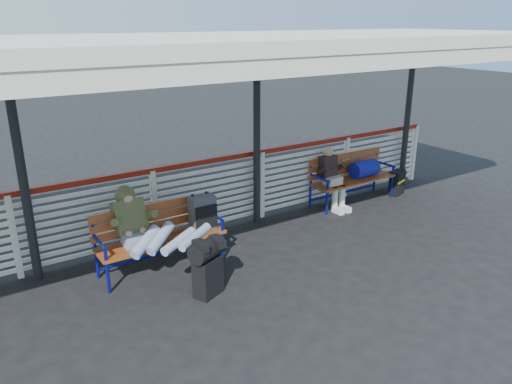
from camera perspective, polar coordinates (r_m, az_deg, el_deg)
ground at (r=6.56m, az=-4.62°, el=-11.70°), size 60.00×60.00×0.00m
fence at (r=7.84m, az=-11.54°, el=-1.36°), size 12.08×0.08×1.24m
canopy at (r=6.42m, az=-9.31°, el=16.07°), size 12.60×3.60×3.16m
luggage_stack at (r=6.39m, az=-5.56°, el=-8.33°), size 0.53×0.42×0.77m
bench_left at (r=7.16m, az=-9.22°, el=-3.65°), size 1.80×0.56×0.97m
bench_right at (r=9.78m, az=11.45°, el=2.32°), size 1.80×0.56×0.92m
traveler_man at (r=6.71m, az=-11.03°, el=-4.71°), size 0.94×1.64×0.77m
companion_person at (r=9.31m, az=8.71°, el=1.67°), size 0.32×0.66×1.15m
suitcase_side at (r=10.41m, az=15.82°, el=1.03°), size 0.40×0.31×0.50m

